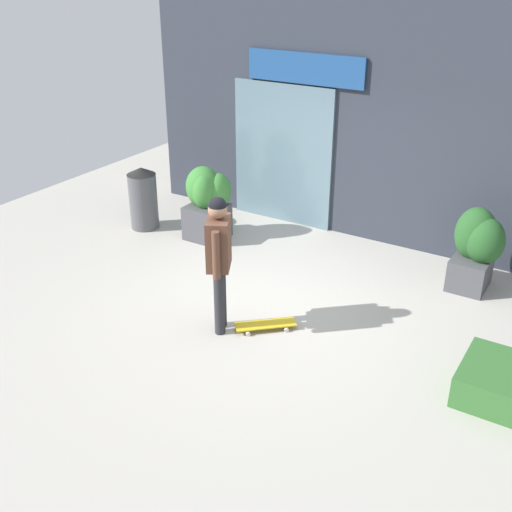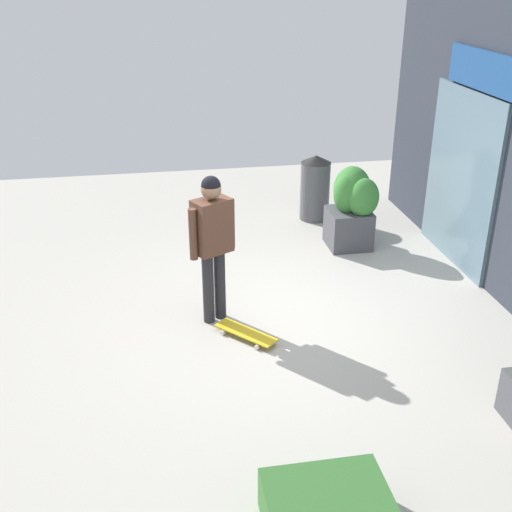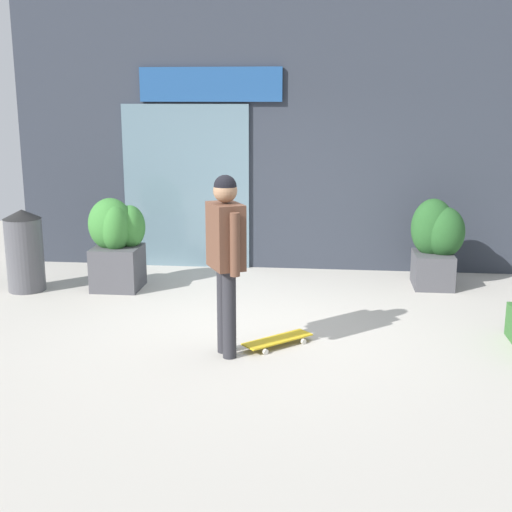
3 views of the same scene
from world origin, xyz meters
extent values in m
plane|color=#B2ADA3|center=(0.00, 0.00, 0.00)|extent=(12.00, 12.00, 0.00)
cube|color=#2D333D|center=(0.00, 2.88, 1.95)|extent=(7.43, 0.25, 3.90)
cube|color=slate|center=(-1.26, 2.73, 1.17)|extent=(1.82, 0.06, 2.33)
cube|color=navy|center=(-0.88, 2.71, 2.60)|extent=(1.99, 0.05, 0.47)
cylinder|color=#28282D|center=(-0.19, -0.65, 0.43)|extent=(0.13, 0.13, 0.86)
cylinder|color=#28282D|center=(-0.12, -0.79, 0.43)|extent=(0.13, 0.13, 0.86)
cube|color=brown|center=(-0.16, -0.72, 1.17)|extent=(0.42, 0.48, 0.61)
cylinder|color=brown|center=(-0.27, -0.50, 1.14)|extent=(0.09, 0.09, 0.58)
cylinder|color=brown|center=(-0.04, -0.94, 1.14)|extent=(0.09, 0.09, 0.58)
sphere|color=#997051|center=(-0.16, -0.72, 1.59)|extent=(0.22, 0.22, 0.22)
sphere|color=black|center=(-0.16, -0.72, 1.63)|extent=(0.21, 0.21, 0.21)
cube|color=gold|center=(0.31, -0.43, 0.07)|extent=(0.69, 0.66, 0.02)
cylinder|color=silver|center=(0.41, -0.18, 0.03)|extent=(0.06, 0.06, 0.05)
cylinder|color=silver|center=(0.57, -0.35, 0.03)|extent=(0.06, 0.06, 0.05)
cylinder|color=silver|center=(0.06, -0.50, 0.03)|extent=(0.06, 0.06, 0.05)
cylinder|color=silver|center=(0.21, -0.67, 0.03)|extent=(0.06, 0.06, 0.05)
cube|color=#47474C|center=(2.15, 1.99, 0.22)|extent=(0.50, 0.63, 0.45)
ellipsoid|color=#235123|center=(2.28, 2.00, 0.73)|extent=(0.52, 0.48, 0.66)
ellipsoid|color=#235123|center=(2.13, 2.06, 0.77)|extent=(0.56, 0.47, 0.76)
cube|color=#47474C|center=(-1.91, 1.44, 0.28)|extent=(0.59, 0.60, 0.55)
ellipsoid|color=#387A33|center=(-1.91, 1.41, 0.81)|extent=(0.39, 0.43, 0.61)
ellipsoid|color=#387A33|center=(-1.76, 1.58, 0.79)|extent=(0.39, 0.45, 0.56)
ellipsoid|color=#387A33|center=(-1.99, 1.48, 0.84)|extent=(0.58, 0.53, 0.67)
cylinder|color=#4C4C51|center=(-3.05, 1.23, 0.47)|extent=(0.47, 0.47, 0.93)
cone|color=black|center=(-3.05, 1.23, 0.99)|extent=(0.48, 0.48, 0.12)
camera|label=1|loc=(3.65, -6.06, 4.21)|focal=43.79mm
camera|label=2|loc=(6.19, -1.34, 3.78)|focal=44.21mm
camera|label=3|loc=(0.80, -6.86, 2.43)|focal=47.90mm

